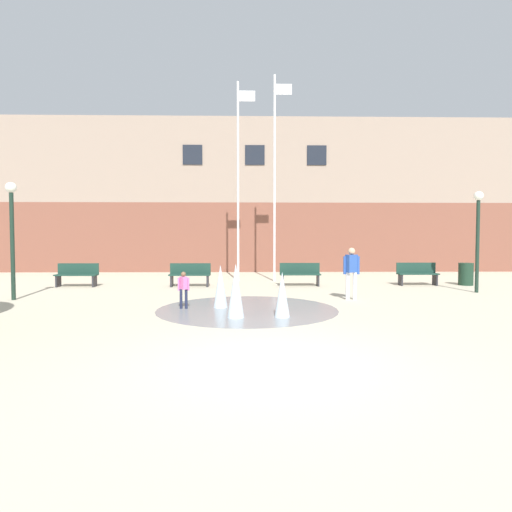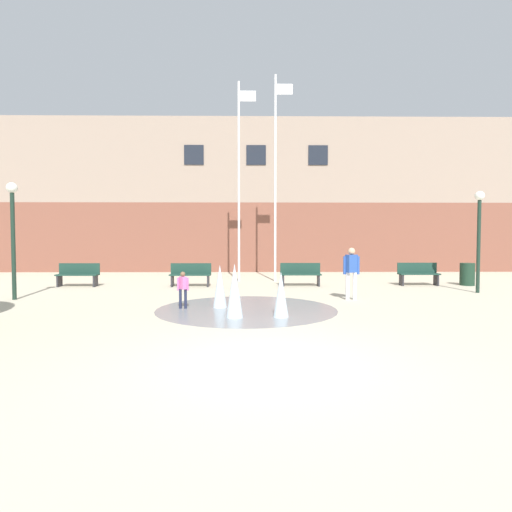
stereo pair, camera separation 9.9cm
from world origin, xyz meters
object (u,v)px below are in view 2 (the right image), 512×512
(lamp_post_left_lane, at_px, (13,222))
(flagpole_right, at_px, (276,173))
(park_bench_under_right_flagpole, at_px, (191,274))
(park_bench_far_right, at_px, (418,273))
(lamp_post_right_lane, at_px, (479,226))
(flagpole_left, at_px, (239,177))
(teen_by_trashcan, at_px, (351,269))
(trash_can, at_px, (467,274))
(park_bench_under_left_flagpole, at_px, (78,274))
(park_bench_near_trashcan, at_px, (301,274))
(child_in_fountain, at_px, (183,287))

(lamp_post_left_lane, bearing_deg, flagpole_right, 33.03)
(park_bench_under_right_flagpole, distance_m, flagpole_right, 5.88)
(park_bench_far_right, height_order, lamp_post_right_lane, lamp_post_right_lane)
(flagpole_left, relative_size, lamp_post_left_lane, 2.45)
(teen_by_trashcan, distance_m, trash_can, 6.83)
(park_bench_under_left_flagpole, xyz_separation_m, park_bench_under_right_flagpole, (4.41, -0.05, 0.00))
(park_bench_near_trashcan, relative_size, park_bench_far_right, 1.00)
(teen_by_trashcan, distance_m, flagpole_left, 7.57)
(park_bench_under_right_flagpole, height_order, park_bench_near_trashcan, same)
(flagpole_left, bearing_deg, park_bench_far_right, -13.44)
(teen_by_trashcan, bearing_deg, child_in_fountain, 170.70)
(park_bench_under_right_flagpole, xyz_separation_m, teen_by_trashcan, (5.44, -3.56, 0.45))
(park_bench_far_right, relative_size, child_in_fountain, 1.62)
(park_bench_under_right_flagpole, bearing_deg, flagpole_right, 30.12)
(teen_by_trashcan, xyz_separation_m, lamp_post_right_lane, (4.80, 1.59, 1.39))
(child_in_fountain, bearing_deg, park_bench_far_right, 84.67)
(park_bench_under_left_flagpole, xyz_separation_m, teen_by_trashcan, (9.85, -3.60, 0.45))
(park_bench_under_right_flagpole, height_order, park_bench_far_right, same)
(park_bench_near_trashcan, height_order, flagpole_right, flagpole_right)
(park_bench_under_left_flagpole, distance_m, trash_can, 15.50)
(teen_by_trashcan, relative_size, trash_can, 1.77)
(park_bench_under_left_flagpole, height_order, teen_by_trashcan, teen_by_trashcan)
(park_bench_under_right_flagpole, distance_m, teen_by_trashcan, 6.51)
(park_bench_near_trashcan, distance_m, trash_can, 6.74)
(flagpole_right, height_order, lamp_post_right_lane, flagpole_right)
(park_bench_under_right_flagpole, bearing_deg, park_bench_near_trashcan, 1.70)
(child_in_fountain, xyz_separation_m, lamp_post_left_lane, (-5.43, 1.65, 1.78))
(park_bench_under_left_flagpole, xyz_separation_m, lamp_post_left_lane, (-0.45, -3.45, 1.88))
(flagpole_left, height_order, flagpole_right, flagpole_right)
(flagpole_left, xyz_separation_m, trash_can, (9.21, -1.76, -4.17))
(park_bench_under_right_flagpole, height_order, child_in_fountain, child_in_fountain)
(flagpole_right, distance_m, lamp_post_right_lane, 8.22)
(park_bench_under_right_flagpole, height_order, teen_by_trashcan, teen_by_trashcan)
(lamp_post_right_lane, bearing_deg, flagpole_right, 149.51)
(flagpole_right, bearing_deg, trash_can, -12.99)
(park_bench_under_left_flagpole, distance_m, lamp_post_left_lane, 3.96)
(child_in_fountain, bearing_deg, teen_by_trashcan, 69.78)
(park_bench_under_right_flagpole, height_order, lamp_post_left_lane, lamp_post_left_lane)
(child_in_fountain, height_order, lamp_post_right_lane, lamp_post_right_lane)
(park_bench_far_right, xyz_separation_m, teen_by_trashcan, (-3.67, -3.84, 0.45))
(park_bench_near_trashcan, xyz_separation_m, flagpole_left, (-2.48, 1.89, 4.14))
(park_bench_under_left_flagpole, xyz_separation_m, flagpole_left, (6.28, 1.97, 4.14))
(park_bench_far_right, height_order, flagpole_right, flagpole_right)
(child_in_fountain, height_order, trash_can, child_in_fountain)
(lamp_post_right_lane, distance_m, trash_can, 3.03)
(park_bench_far_right, xyz_separation_m, flagpole_left, (-7.24, 1.73, 4.14))
(lamp_post_left_lane, bearing_deg, park_bench_under_right_flagpole, 35.00)
(park_bench_far_right, bearing_deg, lamp_post_right_lane, -63.44)
(park_bench_near_trashcan, distance_m, child_in_fountain, 6.42)
(trash_can, bearing_deg, park_bench_under_left_flagpole, -179.21)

